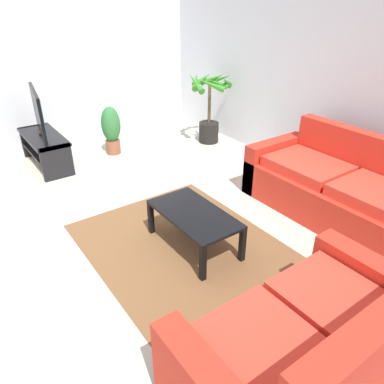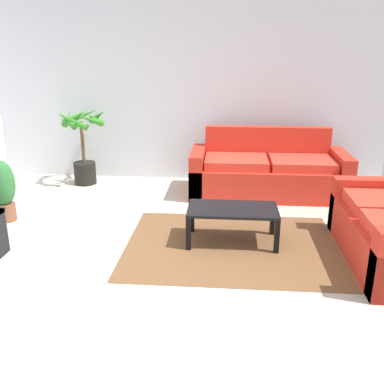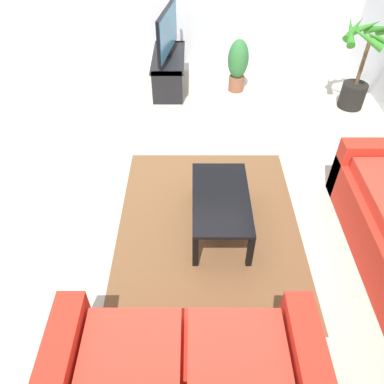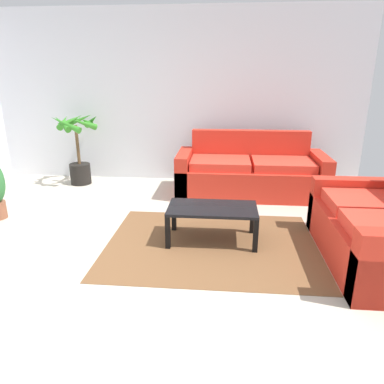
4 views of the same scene
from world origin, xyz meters
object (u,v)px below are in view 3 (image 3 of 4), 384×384
potted_palm (362,66)px  potted_plant_small (238,64)px  tv (168,32)px  coffee_table (221,201)px  tv_stand (169,67)px

potted_palm → potted_plant_small: potted_palm is taller
tv → coffee_table: 2.91m
tv → potted_palm: bearing=76.5°
coffee_table → tv_stand: bearing=-168.0°
tv → potted_palm: potted_palm is taller
tv_stand → potted_palm: bearing=76.6°
tv_stand → coffee_table: 2.87m
tv_stand → potted_plant_small: (0.12, 0.98, 0.10)m
tv → coffee_table: bearing=11.9°
tv_stand → tv: bearing=80.5°
potted_plant_small → potted_palm: bearing=72.7°
tv_stand → potted_plant_small: 0.99m
tv_stand → coffee_table: tv_stand is taller
coffee_table → potted_plant_small: potted_plant_small is taller
tv_stand → coffee_table: size_ratio=1.17×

